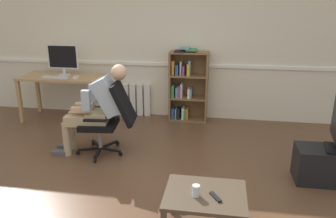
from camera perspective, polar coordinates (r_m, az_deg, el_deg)
The scene contains 14 objects.
ground_plane at distance 3.61m, azimuth -4.68°, elevation -14.75°, with size 18.00×18.00×0.00m, color brown.
back_wall at distance 5.67m, azimuth 1.47°, elevation 11.98°, with size 12.00×0.13×2.70m.
computer_desk at distance 5.87m, azimuth -17.76°, elevation 4.48°, with size 1.36×0.66×0.76m.
imac_monitor at distance 5.86m, azimuth -17.65°, elevation 8.40°, with size 0.53×0.14×0.51m.
keyboard at distance 5.75m, azimuth -18.83°, elevation 5.22°, with size 0.44×0.12×0.02m, color silver.
computer_mouse at distance 5.61m, azimuth -15.59°, elevation 5.29°, with size 0.06×0.10×0.03m, color white.
bookshelf at distance 5.57m, azimuth 3.16°, elevation 3.88°, with size 0.64×0.30×1.24m.
radiator at distance 5.94m, azimuth -6.65°, elevation 1.67°, with size 0.75×0.08×0.57m.
office_chair at distance 4.38m, azimuth -9.94°, elevation -1.22°, with size 0.80×0.62×0.97m.
person_seated at distance 4.38m, azimuth -12.24°, elevation 0.36°, with size 1.03×0.42×1.21m.
tv_stand at distance 4.18m, azimuth 26.46°, elevation -8.72°, with size 0.80×0.38×0.40m.
coffee_table at distance 2.95m, azimuth 6.41°, elevation -15.09°, with size 0.69×0.56×0.40m.
drinking_glass at distance 2.85m, azimuth 4.84°, elevation -13.84°, with size 0.07×0.07×0.10m, color silver.
spare_remote at distance 2.87m, azimuth 8.17°, elevation -14.75°, with size 0.04×0.15×0.02m, color black.
Camera 1 is at (0.77, -2.93, 1.96)m, focal length 35.39 mm.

